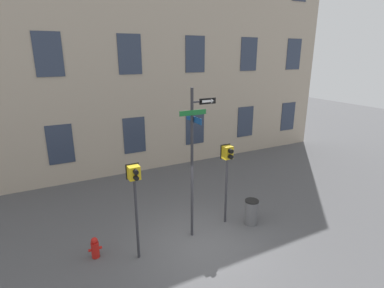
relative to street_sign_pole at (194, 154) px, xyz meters
name	(u,v)px	position (x,y,z in m)	size (l,w,h in m)	color
ground_plane	(204,246)	(-0.01, -0.72, -2.86)	(60.00, 60.00, 0.00)	#515154
building_facade	(128,54)	(-0.01, 6.68, 2.96)	(24.00, 0.63, 11.66)	tan
street_sign_pole	(194,154)	(0.00, 0.00, 0.00)	(1.24, 0.94, 4.91)	#2D2D33
pedestrian_signal_left	(135,187)	(-2.00, -0.29, -0.56)	(0.38, 0.40, 2.95)	#2D2D33
pedestrian_signal_right	(227,163)	(1.39, 0.18, -0.57)	(0.38, 0.40, 2.90)	#2D2D33
fire_hydrant	(95,248)	(-3.15, 0.31, -2.54)	(0.39, 0.23, 0.66)	red
trash_bin	(251,212)	(2.13, -0.34, -2.40)	(0.49, 0.49, 0.92)	#59595B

